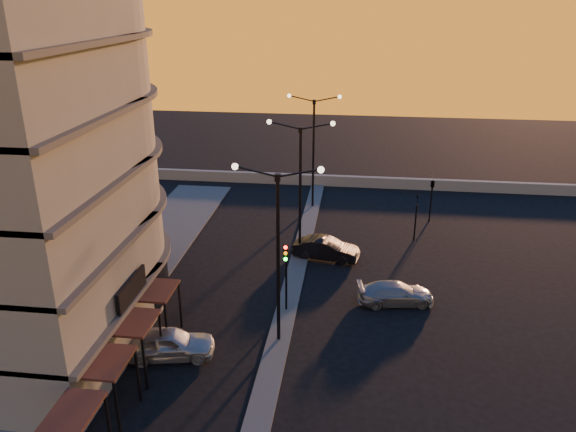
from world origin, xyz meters
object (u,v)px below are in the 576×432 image
(car_wagon, at_px, (396,293))
(streetlamp_mid, at_px, (300,180))
(car_hatchback, at_px, (168,343))
(traffic_light_main, at_px, (286,266))
(car_sedan, at_px, (326,249))

(car_wagon, bearing_deg, streetlamp_mid, 39.60)
(car_hatchback, bearing_deg, streetlamp_mid, -34.69)
(traffic_light_main, relative_size, car_wagon, 0.96)
(traffic_light_main, relative_size, car_sedan, 0.96)
(car_sedan, bearing_deg, car_hatchback, 159.78)
(traffic_light_main, bearing_deg, car_sedan, 76.21)
(car_hatchback, distance_m, car_wagon, 13.24)
(streetlamp_mid, distance_m, car_sedan, 5.18)
(streetlamp_mid, height_order, car_wagon, streetlamp_mid)
(traffic_light_main, distance_m, car_sedan, 7.77)
(streetlamp_mid, height_order, car_hatchback, streetlamp_mid)
(streetlamp_mid, height_order, traffic_light_main, streetlamp_mid)
(car_hatchback, height_order, car_wagon, car_hatchback)
(streetlamp_mid, bearing_deg, car_sedan, 3.99)
(streetlamp_mid, bearing_deg, traffic_light_main, -90.00)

